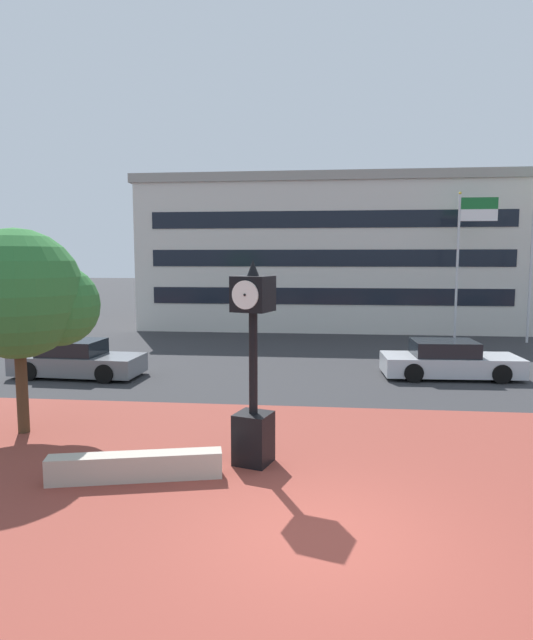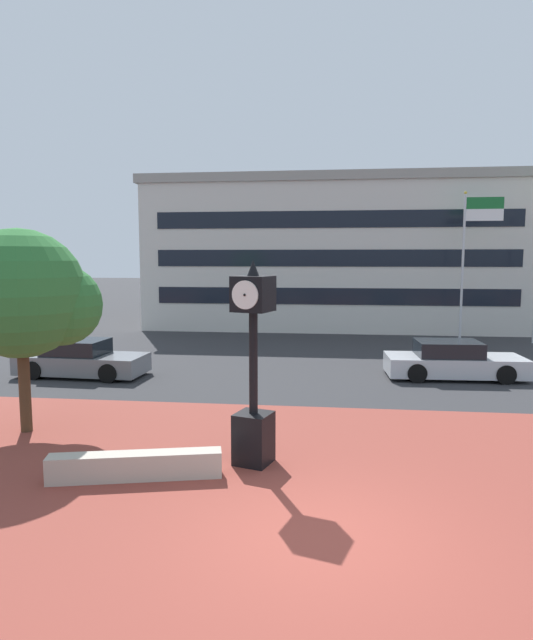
# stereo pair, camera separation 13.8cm
# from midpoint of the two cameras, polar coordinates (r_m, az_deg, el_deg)

# --- Properties ---
(ground_plane) EXTENTS (200.00, 200.00, 0.00)m
(ground_plane) POSITION_cam_midpoint_polar(r_m,az_deg,el_deg) (8.69, 6.31, -21.76)
(ground_plane) COLOR #2D2D30
(plaza_brick_paving) EXTENTS (44.00, 11.07, 0.01)m
(plaza_brick_paving) POSITION_cam_midpoint_polar(r_m,az_deg,el_deg) (10.07, 6.40, -17.61)
(plaza_brick_paving) COLOR brown
(plaza_brick_paving) RESTS_ON ground
(planter_wall) EXTENTS (3.20, 1.14, 0.50)m
(planter_wall) POSITION_cam_midpoint_polar(r_m,az_deg,el_deg) (10.75, -13.23, -14.72)
(planter_wall) COLOR #ADA393
(planter_wall) RESTS_ON ground
(street_clock) EXTENTS (0.86, 0.88, 4.08)m
(street_clock) POSITION_cam_midpoint_polar(r_m,az_deg,el_deg) (10.78, -1.01, -5.75)
(street_clock) COLOR black
(street_clock) RESTS_ON ground
(plaza_tree) EXTENTS (3.24, 3.01, 4.81)m
(plaza_tree) POSITION_cam_midpoint_polar(r_m,az_deg,el_deg) (13.80, -23.46, 2.30)
(plaza_tree) COLOR #42301E
(plaza_tree) RESTS_ON ground
(car_street_near) EXTENTS (4.47, 2.04, 1.28)m
(car_street_near) POSITION_cam_midpoint_polar(r_m,az_deg,el_deg) (20.05, -18.73, -3.99)
(car_street_near) COLOR slate
(car_street_near) RESTS_ON ground
(car_street_mid) EXTENTS (4.67, 2.09, 1.28)m
(car_street_mid) POSITION_cam_midpoint_polar(r_m,az_deg,el_deg) (19.79, 19.19, -4.13)
(car_street_mid) COLOR #B7BABF
(car_street_mid) RESTS_ON ground
(flagpole_primary) EXTENTS (1.86, 0.14, 7.28)m
(flagpole_primary) POSITION_cam_midpoint_polar(r_m,az_deg,el_deg) (28.14, 20.68, 6.94)
(flagpole_primary) COLOR silver
(flagpole_primary) RESTS_ON ground
(civic_building) EXTENTS (21.93, 12.29, 8.71)m
(civic_building) POSITION_cam_midpoint_polar(r_m,az_deg,el_deg) (35.41, 7.14, 6.90)
(civic_building) COLOR beige
(civic_building) RESTS_ON ground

